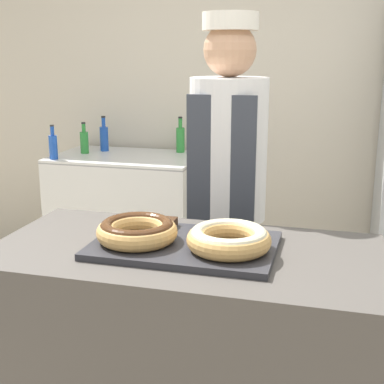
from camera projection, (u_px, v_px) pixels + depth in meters
The scene contains 13 objects.
wall_back at pixel (267, 90), 3.75m from camera, with size 8.00×0.06×2.70m.
display_counter at pixel (185, 367), 1.98m from camera, with size 1.36×0.68×0.94m.
serving_tray at pixel (185, 245), 1.86m from camera, with size 0.63×0.41×0.02m.
donut_chocolate_glaze at pixel (137, 230), 1.86m from camera, with size 0.28×0.28×0.08m.
donut_light_glaze at pixel (229, 238), 1.78m from camera, with size 0.28×0.28×0.08m.
brownie_back_left at pixel (165, 223), 2.02m from camera, with size 0.08×0.08×0.03m.
brownie_back_right at pixel (226, 228), 1.96m from camera, with size 0.08×0.08×0.03m.
baker_person at pixel (227, 198), 2.47m from camera, with size 0.35×0.35×1.77m.
chest_freezer at pixel (128, 217), 3.85m from camera, with size 1.01×0.64×0.91m.
bottle_blue at pixel (53, 146), 3.58m from camera, with size 0.06×0.06×0.23m.
bottle_green at pixel (180, 139), 3.83m from camera, with size 0.06×0.06×0.26m.
bottle_blue_b at pixel (104, 137), 3.89m from camera, with size 0.06×0.06×0.25m.
bottle_green_b at pixel (84, 141), 3.80m from camera, with size 0.06×0.06×0.22m.
Camera 1 is at (0.48, -1.69, 1.60)m, focal length 50.00 mm.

